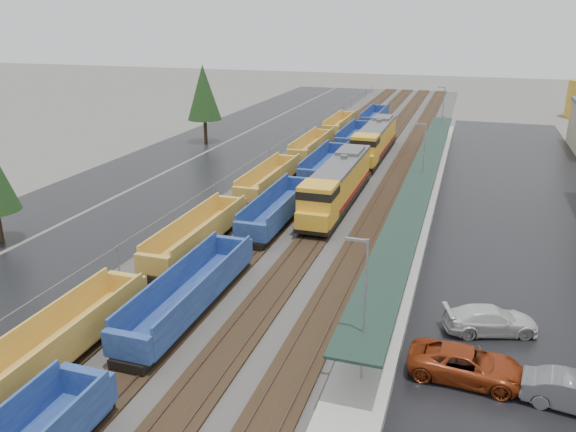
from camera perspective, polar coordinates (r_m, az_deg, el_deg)
name	(u,v)px	position (r m, az deg, el deg)	size (l,w,h in m)	color
ballast_strip	(346,171)	(66.67, 5.90, 4.52)	(20.00, 160.00, 0.08)	#302D2B
trackbed	(346,171)	(66.64, 5.91, 4.62)	(14.60, 160.00, 0.22)	black
west_parking_lot	(229,162)	(71.19, -6.02, 5.46)	(10.00, 160.00, 0.02)	black
west_road	(159,156)	(75.71, -13.01, 5.92)	(9.00, 160.00, 0.02)	black
east_commuter_lot	(525,215)	(56.07, 22.91, 0.06)	(16.00, 100.00, 0.02)	black
station_platform	(420,198)	(55.69, 13.29, 1.78)	(3.00, 80.00, 8.00)	#9E9B93
chainlink_fence	(266,156)	(67.38, -2.30, 6.15)	(0.08, 160.04, 2.02)	gray
distant_hills	(573,71)	(216.72, 27.00, 13.00)	(301.00, 140.00, 25.20)	#56664F
tree_west_far	(204,92)	(82.15, -8.57, 12.30)	(4.84, 4.84, 11.00)	#332316
locomotive_lead	(337,184)	(53.08, 5.01, 3.22)	(2.98, 19.62, 4.44)	black
locomotive_trail	(375,140)	(73.11, 8.81, 7.62)	(2.98, 19.62, 4.44)	black
well_string_yellow	(199,235)	(44.41, -9.08, -1.93)	(2.65, 113.42, 2.35)	#C18935
well_string_blue	(279,210)	(49.52, -0.97, 0.66)	(2.75, 114.92, 2.44)	navy
parked_car_east_b	(467,365)	(30.48, 17.74, -14.20)	(5.84, 2.69, 1.62)	maroon
parked_car_east_c	(491,320)	(34.91, 19.89, -9.92)	(5.35, 2.18, 1.55)	silver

